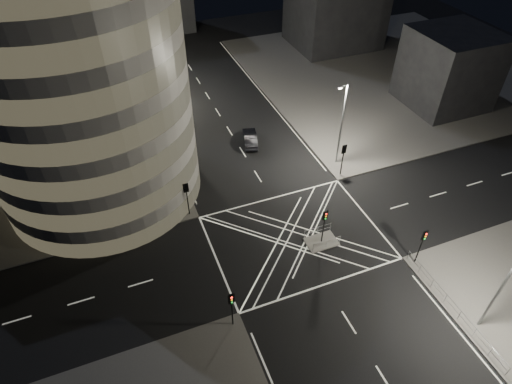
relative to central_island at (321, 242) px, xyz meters
name	(u,v)px	position (x,y,z in m)	size (l,w,h in m)	color
ground	(296,237)	(-2.00, 1.50, -0.07)	(120.00, 120.00, 0.00)	black
sidewalk_far_right	(387,71)	(27.00, 28.50, 0.00)	(42.00, 42.00, 0.15)	#5B5855
central_island	(321,242)	(0.00, 0.00, 0.00)	(3.00, 2.00, 0.15)	slate
office_tower_curved	(21,69)	(-22.74, 20.24, 12.58)	(30.00, 29.00, 27.20)	#999691
office_block_rear	(19,10)	(-24.00, 43.50, 11.07)	(24.00, 16.00, 22.00)	#999691
building_right_near	(449,69)	(28.00, 17.50, 5.08)	(10.00, 10.00, 10.00)	black
tree_a	(162,170)	(-12.50, 10.50, 4.67)	(4.36, 4.36, 7.11)	black
tree_b	(150,135)	(-12.50, 16.50, 4.92)	(5.06, 5.06, 7.76)	black
tree_c	(140,108)	(-12.50, 22.50, 5.01)	(4.19, 4.19, 7.36)	black
tree_d	(131,84)	(-12.50, 28.50, 5.24)	(5.51, 5.51, 8.34)	black
tree_e	(126,73)	(-12.50, 34.50, 4.03)	(3.46, 3.46, 5.96)	black
traffic_signal_fl	(187,193)	(-10.80, 8.30, 2.84)	(0.55, 0.22, 4.00)	black
traffic_signal_nl	(232,304)	(-10.80, -5.30, 2.84)	(0.55, 0.22, 4.00)	black
traffic_signal_fr	(343,154)	(6.80, 8.30, 2.84)	(0.55, 0.22, 4.00)	black
traffic_signal_nr	(423,241)	(6.80, -5.30, 2.84)	(0.55, 0.22, 4.00)	black
traffic_signal_island	(324,221)	(0.00, 0.00, 2.84)	(0.55, 0.22, 4.00)	black
street_lamp_left_near	(165,144)	(-11.44, 13.50, 5.47)	(1.25, 0.25, 10.00)	slate
street_lamp_left_far	(135,71)	(-11.44, 31.50, 5.47)	(1.25, 0.25, 10.00)	slate
street_lamp_right_far	(342,123)	(7.44, 10.50, 5.47)	(1.25, 0.25, 10.00)	slate
street_lamp_right_near	(503,283)	(7.44, -12.50, 5.47)	(1.25, 0.25, 10.00)	slate
railing_near_right	(452,306)	(6.30, -10.65, 0.62)	(0.06, 11.70, 1.10)	slate
railing_island_south	(327,244)	(0.00, -0.90, 0.62)	(2.80, 0.06, 1.10)	slate
railing_island_north	(318,231)	(0.00, 0.90, 0.62)	(2.80, 0.06, 1.10)	slate
sedan	(250,138)	(-0.50, 17.92, 0.67)	(1.58, 4.54, 1.50)	black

